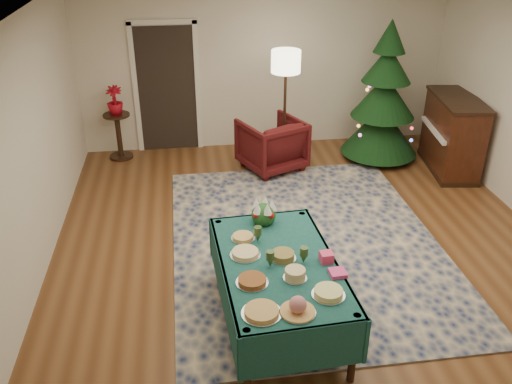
{
  "coord_description": "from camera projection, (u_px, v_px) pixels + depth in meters",
  "views": [
    {
      "loc": [
        -1.34,
        -5.2,
        3.63
      ],
      "look_at": [
        -0.63,
        -0.06,
        0.92
      ],
      "focal_mm": 38.0,
      "sensor_mm": 36.0,
      "label": 1
    }
  ],
  "objects": [
    {
      "name": "room_shell",
      "position": [
        313.0,
        150.0,
        5.79
      ],
      "size": [
        7.0,
        7.0,
        7.0
      ],
      "color": "#593319",
      "rests_on": "ground"
    },
    {
      "name": "doorway",
      "position": [
        167.0,
        86.0,
        8.76
      ],
      "size": [
        1.08,
        0.04,
        2.16
      ],
      "color": "black",
      "rests_on": "ground"
    },
    {
      "name": "rug",
      "position": [
        305.0,
        241.0,
        6.65
      ],
      "size": [
        3.22,
        4.22,
        0.02
      ],
      "primitive_type": "cube",
      "rotation": [
        0.0,
        0.0,
        0.0
      ],
      "color": "#15224E",
      "rests_on": "ground"
    },
    {
      "name": "buffet_table",
      "position": [
        278.0,
        275.0,
        5.09
      ],
      "size": [
        1.19,
        1.92,
        0.73
      ],
      "color": "black",
      "rests_on": "ground"
    },
    {
      "name": "platter_0",
      "position": [
        262.0,
        312.0,
        4.37
      ],
      "size": [
        0.33,
        0.33,
        0.05
      ],
      "color": "silver",
      "rests_on": "buffet_table"
    },
    {
      "name": "platter_1",
      "position": [
        298.0,
        307.0,
        4.36
      ],
      "size": [
        0.3,
        0.3,
        0.16
      ],
      "color": "silver",
      "rests_on": "buffet_table"
    },
    {
      "name": "platter_2",
      "position": [
        328.0,
        293.0,
        4.58
      ],
      "size": [
        0.29,
        0.29,
        0.06
      ],
      "color": "silver",
      "rests_on": "buffet_table"
    },
    {
      "name": "platter_3",
      "position": [
        252.0,
        281.0,
        4.73
      ],
      "size": [
        0.29,
        0.29,
        0.05
      ],
      "color": "silver",
      "rests_on": "buffet_table"
    },
    {
      "name": "platter_4",
      "position": [
        295.0,
        274.0,
        4.78
      ],
      "size": [
        0.21,
        0.21,
        0.1
      ],
      "color": "silver",
      "rests_on": "buffet_table"
    },
    {
      "name": "platter_5",
      "position": [
        245.0,
        253.0,
        5.11
      ],
      "size": [
        0.29,
        0.29,
        0.05
      ],
      "color": "silver",
      "rests_on": "buffet_table"
    },
    {
      "name": "platter_6",
      "position": [
        283.0,
        256.0,
        5.06
      ],
      "size": [
        0.25,
        0.25,
        0.07
      ],
      "color": "silver",
      "rests_on": "buffet_table"
    },
    {
      "name": "platter_7",
      "position": [
        243.0,
        237.0,
        5.37
      ],
      "size": [
        0.24,
        0.24,
        0.04
      ],
      "color": "silver",
      "rests_on": "buffet_table"
    },
    {
      "name": "goblet_0",
      "position": [
        258.0,
        234.0,
        5.29
      ],
      "size": [
        0.08,
        0.08,
        0.17
      ],
      "color": "#2D471E",
      "rests_on": "buffet_table"
    },
    {
      "name": "goblet_1",
      "position": [
        304.0,
        255.0,
        4.97
      ],
      "size": [
        0.08,
        0.08,
        0.17
      ],
      "color": "#2D471E",
      "rests_on": "buffet_table"
    },
    {
      "name": "goblet_2",
      "position": [
        270.0,
        259.0,
        4.92
      ],
      "size": [
        0.08,
        0.08,
        0.17
      ],
      "color": "#2D471E",
      "rests_on": "buffet_table"
    },
    {
      "name": "napkin_stack",
      "position": [
        338.0,
        273.0,
        4.84
      ],
      "size": [
        0.15,
        0.15,
        0.04
      ],
      "primitive_type": "cube",
      "rotation": [
        0.0,
        0.0,
        0.06
      ],
      "color": "#E53F8C",
      "rests_on": "buffet_table"
    },
    {
      "name": "gift_box",
      "position": [
        326.0,
        257.0,
        5.01
      ],
      "size": [
        0.12,
        0.12,
        0.1
      ],
      "primitive_type": "cube",
      "rotation": [
        0.0,
        0.0,
        0.06
      ],
      "color": "#E43F6A",
      "rests_on": "buffet_table"
    },
    {
      "name": "centerpiece",
      "position": [
        264.0,
        212.0,
        5.6
      ],
      "size": [
        0.26,
        0.26,
        0.3
      ],
      "color": "#1E4C1E",
      "rests_on": "buffet_table"
    },
    {
      "name": "armchair",
      "position": [
        272.0,
        142.0,
        8.36
      ],
      "size": [
        1.11,
        1.08,
        0.89
      ],
      "primitive_type": "imported",
      "rotation": [
        0.0,
        0.0,
        3.55
      ],
      "color": "#450E10",
      "rests_on": "ground"
    },
    {
      "name": "floor_lamp",
      "position": [
        286.0,
        69.0,
        8.02
      ],
      "size": [
        0.44,
        0.44,
        1.81
      ],
      "color": "#A57F3F",
      "rests_on": "ground"
    },
    {
      "name": "side_table",
      "position": [
        119.0,
        137.0,
        8.76
      ],
      "size": [
        0.42,
        0.42,
        0.75
      ],
      "color": "black",
      "rests_on": "ground"
    },
    {
      "name": "potted_plant",
      "position": [
        115.0,
        106.0,
        8.52
      ],
      "size": [
        0.25,
        0.45,
        0.25
      ],
      "primitive_type": "imported",
      "color": "#A50B1A",
      "rests_on": "side_table"
    },
    {
      "name": "christmas_tree",
      "position": [
        384.0,
        99.0,
        8.47
      ],
      "size": [
        1.59,
        1.59,
        2.22
      ],
      "color": "black",
      "rests_on": "ground"
    },
    {
      "name": "piano",
      "position": [
        452.0,
        135.0,
        8.28
      ],
      "size": [
        0.79,
        1.41,
        1.16
      ],
      "color": "black",
      "rests_on": "ground"
    }
  ]
}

